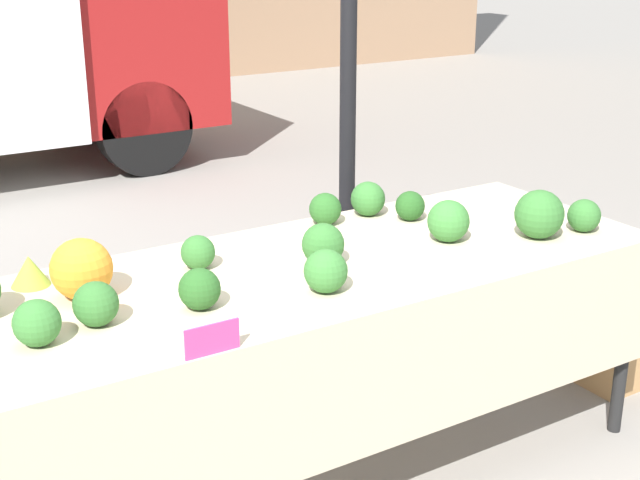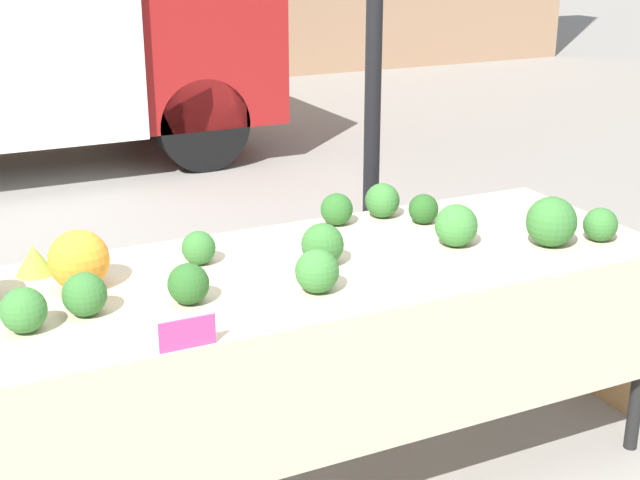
{
  "view_description": "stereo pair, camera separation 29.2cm",
  "coord_description": "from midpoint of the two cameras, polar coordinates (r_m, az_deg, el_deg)",
  "views": [
    {
      "loc": [
        -1.46,
        -2.34,
        1.86
      ],
      "look_at": [
        0.0,
        0.0,
        0.89
      ],
      "focal_mm": 50.0,
      "sensor_mm": 36.0,
      "label": 1
    },
    {
      "loc": [
        -1.21,
        -2.48,
        1.86
      ],
      "look_at": [
        0.0,
        0.0,
        0.89
      ],
      "focal_mm": 50.0,
      "sensor_mm": 36.0,
      "label": 2
    }
  ],
  "objects": [
    {
      "name": "broccoli_head_1",
      "position": [
        2.62,
        -10.9,
        -3.16
      ],
      "size": [
        0.12,
        0.12,
        0.12
      ],
      "color": "#285B23",
      "rests_on": "market_table"
    },
    {
      "name": "broccoli_head_8",
      "position": [
        3.36,
        3.33,
        2.16
      ],
      "size": [
        0.11,
        0.11,
        0.11
      ],
      "color": "#23511E",
      "rests_on": "market_table"
    },
    {
      "name": "broccoli_head_12",
      "position": [
        3.22,
        11.36,
        1.58
      ],
      "size": [
        0.18,
        0.18,
        0.18
      ],
      "color": "#336B2D",
      "rests_on": "market_table"
    },
    {
      "name": "ground_plane",
      "position": [
        3.32,
        -2.6,
        -14.63
      ],
      "size": [
        40.0,
        40.0,
        0.0
      ],
      "primitive_type": "plane",
      "color": "gray"
    },
    {
      "name": "romanesco_head",
      "position": [
        2.94,
        -20.84,
        -1.91
      ],
      "size": [
        0.12,
        0.12,
        0.1
      ],
      "color": "#93B238",
      "rests_on": "market_table"
    },
    {
      "name": "broccoli_head_11",
      "position": [
        2.58,
        -17.34,
        -4.0
      ],
      "size": [
        0.13,
        0.13,
        0.13
      ],
      "color": "#336B2D",
      "rests_on": "market_table"
    },
    {
      "name": "orange_cauliflower",
      "position": [
        2.77,
        -17.98,
        -1.84
      ],
      "size": [
        0.19,
        0.19,
        0.19
      ],
      "color": "orange",
      "rests_on": "market_table"
    },
    {
      "name": "broccoli_head_4",
      "position": [
        2.52,
        -20.9,
        -5.05
      ],
      "size": [
        0.13,
        0.13,
        0.13
      ],
      "color": "#387533",
      "rests_on": "market_table"
    },
    {
      "name": "broccoli_head_7",
      "position": [
        3.31,
        -2.19,
        1.96
      ],
      "size": [
        0.12,
        0.12,
        0.12
      ],
      "color": "#285B23",
      "rests_on": "market_table"
    },
    {
      "name": "produce_crate",
      "position": [
        4.05,
        16.11,
        -6.45
      ],
      "size": [
        0.37,
        0.37,
        0.29
      ],
      "color": "tan",
      "rests_on": "ground_plane"
    },
    {
      "name": "broccoli_head_5",
      "position": [
        3.33,
        14.17,
        1.49
      ],
      "size": [
        0.12,
        0.12,
        0.12
      ],
      "color": "#336B2D",
      "rests_on": "market_table"
    },
    {
      "name": "market_table",
      "position": [
        2.93,
        -2.18,
        -3.55
      ],
      "size": [
        2.37,
        0.86,
        0.81
      ],
      "color": "beige",
      "rests_on": "ground_plane"
    },
    {
      "name": "price_sign",
      "position": [
        2.35,
        -10.48,
        -6.33
      ],
      "size": [
        0.16,
        0.01,
        0.09
      ],
      "color": "#E53D84",
      "rests_on": "market_table"
    },
    {
      "name": "broccoli_head_10",
      "position": [
        3.14,
        5.6,
        1.17
      ],
      "size": [
        0.15,
        0.15,
        0.15
      ],
      "color": "#387533",
      "rests_on": "market_table"
    },
    {
      "name": "broccoli_head_2",
      "position": [
        2.93,
        -10.67,
        -0.83
      ],
      "size": [
        0.11,
        0.11,
        0.11
      ],
      "color": "#336B2D",
      "rests_on": "market_table"
    },
    {
      "name": "broccoli_head_3",
      "position": [
        2.91,
        -2.62,
        -0.32
      ],
      "size": [
        0.14,
        0.14,
        0.14
      ],
      "color": "#336B2D",
      "rests_on": "market_table"
    },
    {
      "name": "broccoli_head_6",
      "position": [
        3.41,
        0.65,
        2.62
      ],
      "size": [
        0.13,
        0.13,
        0.13
      ],
      "color": "#336B2D",
      "rests_on": "market_table"
    },
    {
      "name": "broccoli_head_0",
      "position": [
        2.69,
        -2.74,
        -2.06
      ],
      "size": [
        0.14,
        0.14,
        0.14
      ],
      "color": "#387533",
      "rests_on": "market_table"
    },
    {
      "name": "tent_pole",
      "position": [
        3.78,
        -0.43,
        11.4
      ],
      "size": [
        0.07,
        0.07,
        2.67
      ],
      "color": "black",
      "rests_on": "ground_plane"
    }
  ]
}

